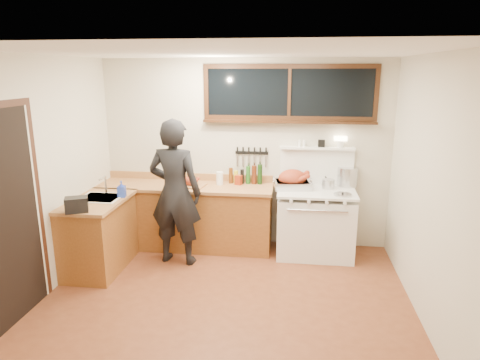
# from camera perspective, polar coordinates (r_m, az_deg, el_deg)

# --- Properties ---
(ground_plane) EXTENTS (4.00, 3.50, 0.02)m
(ground_plane) POSITION_cam_1_polar(r_m,az_deg,el_deg) (4.83, -1.96, -15.99)
(ground_plane) COLOR brown
(room_shell) EXTENTS (4.10, 3.60, 2.65)m
(room_shell) POSITION_cam_1_polar(r_m,az_deg,el_deg) (4.24, -2.15, 3.74)
(room_shell) COLOR beige
(room_shell) RESTS_ON ground
(counter_back) EXTENTS (2.44, 0.64, 1.00)m
(counter_back) POSITION_cam_1_polar(r_m,az_deg,el_deg) (6.09, -7.24, -4.70)
(counter_back) COLOR brown
(counter_back) RESTS_ON ground
(counter_left) EXTENTS (0.64, 1.09, 0.90)m
(counter_left) POSITION_cam_1_polar(r_m,az_deg,el_deg) (5.67, -18.27, -6.85)
(counter_left) COLOR brown
(counter_left) RESTS_ON ground
(sink_unit) EXTENTS (0.50, 0.45, 0.37)m
(sink_unit) POSITION_cam_1_polar(r_m,az_deg,el_deg) (5.60, -18.08, -2.81)
(sink_unit) COLOR white
(sink_unit) RESTS_ON counter_left
(vintage_stove) EXTENTS (1.02, 0.74, 1.58)m
(vintage_stove) POSITION_cam_1_polar(r_m,az_deg,el_deg) (5.87, 10.00, -5.42)
(vintage_stove) COLOR white
(vintage_stove) RESTS_ON ground
(back_window) EXTENTS (2.32, 0.13, 0.77)m
(back_window) POSITION_cam_1_polar(r_m,az_deg,el_deg) (5.84, 6.57, 10.66)
(back_window) COLOR black
(back_window) RESTS_ON room_shell
(left_doorway) EXTENTS (0.02, 1.04, 2.17)m
(left_doorway) POSITION_cam_1_polar(r_m,az_deg,el_deg) (4.66, -28.31, -4.19)
(left_doorway) COLOR black
(left_doorway) RESTS_ON ground
(knife_strip) EXTENTS (0.46, 0.03, 0.28)m
(knife_strip) POSITION_cam_1_polar(r_m,az_deg,el_deg) (5.98, 1.57, 3.55)
(knife_strip) COLOR black
(knife_strip) RESTS_ON room_shell
(man) EXTENTS (0.74, 0.53, 1.87)m
(man) POSITION_cam_1_polar(r_m,az_deg,el_deg) (5.47, -8.65, -1.66)
(man) COLOR black
(man) RESTS_ON ground
(soap_bottle) EXTENTS (0.10, 0.11, 0.21)m
(soap_bottle) POSITION_cam_1_polar(r_m,az_deg,el_deg) (5.52, -15.51, -1.17)
(soap_bottle) COLOR blue
(soap_bottle) RESTS_ON counter_left
(toaster) EXTENTS (0.29, 0.25, 0.17)m
(toaster) POSITION_cam_1_polar(r_m,az_deg,el_deg) (5.11, -20.96, -3.08)
(toaster) COLOR black
(toaster) RESTS_ON counter_left
(cutting_board) EXTENTS (0.43, 0.35, 0.14)m
(cutting_board) POSITION_cam_1_polar(r_m,az_deg,el_deg) (5.87, -6.62, -0.33)
(cutting_board) COLOR #A57141
(cutting_board) RESTS_ON counter_back
(roast_turkey) EXTENTS (0.53, 0.42, 0.26)m
(roast_turkey) POSITION_cam_1_polar(r_m,az_deg,el_deg) (5.76, 7.04, -0.09)
(roast_turkey) COLOR silver
(roast_turkey) RESTS_ON vintage_stove
(stockpot) EXTENTS (0.31, 0.31, 0.26)m
(stockpot) POSITION_cam_1_polar(r_m,az_deg,el_deg) (6.01, 14.14, 0.45)
(stockpot) COLOR silver
(stockpot) RESTS_ON vintage_stove
(saucepan) EXTENTS (0.19, 0.30, 0.13)m
(saucepan) POSITION_cam_1_polar(r_m,az_deg,el_deg) (5.84, 11.67, -0.50)
(saucepan) COLOR silver
(saucepan) RESTS_ON vintage_stove
(pot_lid) EXTENTS (0.23, 0.23, 0.04)m
(pot_lid) POSITION_cam_1_polar(r_m,az_deg,el_deg) (5.56, 13.53, -1.89)
(pot_lid) COLOR silver
(pot_lid) RESTS_ON vintage_stove
(coffee_tin) EXTENTS (0.11, 0.10, 0.13)m
(coffee_tin) POSITION_cam_1_polar(r_m,az_deg,el_deg) (5.91, -0.21, -0.01)
(coffee_tin) COLOR maroon
(coffee_tin) RESTS_ON counter_back
(pitcher) EXTENTS (0.12, 0.12, 0.18)m
(pitcher) POSITION_cam_1_polar(r_m,az_deg,el_deg) (5.91, -2.73, 0.24)
(pitcher) COLOR white
(pitcher) RESTS_ON counter_back
(bottle_cluster) EXTENTS (0.47, 0.07, 0.28)m
(bottle_cluster) POSITION_cam_1_polar(r_m,az_deg,el_deg) (5.95, 1.02, 0.64)
(bottle_cluster) COLOR black
(bottle_cluster) RESTS_ON counter_back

